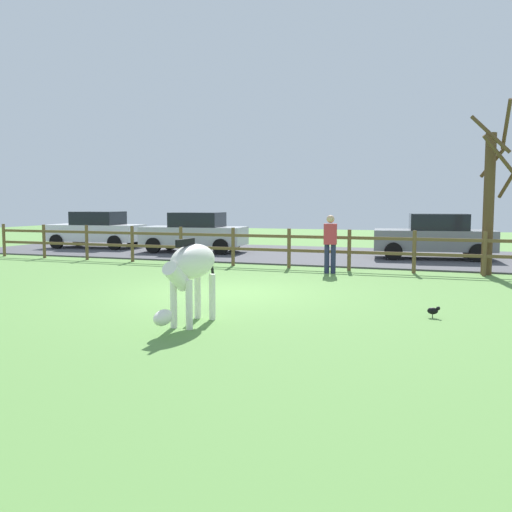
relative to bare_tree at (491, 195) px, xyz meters
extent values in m
plane|color=#5B8C42|center=(-5.65, -5.35, -2.19)|extent=(60.00, 60.00, 0.00)
cube|color=#47474C|center=(-5.65, 3.95, -2.16)|extent=(28.00, 7.40, 0.05)
cylinder|color=brown|center=(-16.65, -0.35, -1.58)|extent=(0.11, 0.11, 1.21)
cylinder|color=brown|center=(-14.82, -0.35, -1.58)|extent=(0.11, 0.11, 1.21)
cylinder|color=brown|center=(-12.98, -0.35, -1.58)|extent=(0.11, 0.11, 1.21)
cylinder|color=brown|center=(-11.14, -0.35, -1.58)|extent=(0.11, 0.11, 1.21)
cylinder|color=brown|center=(-9.30, -0.35, -1.58)|extent=(0.11, 0.11, 1.21)
cylinder|color=brown|center=(-7.46, -0.35, -1.58)|extent=(0.11, 0.11, 1.21)
cylinder|color=brown|center=(-5.62, -0.35, -1.58)|extent=(0.11, 0.11, 1.21)
cylinder|color=brown|center=(-3.79, -0.35, -1.58)|extent=(0.11, 0.11, 1.21)
cylinder|color=brown|center=(-1.95, -0.35, -1.58)|extent=(0.11, 0.11, 1.21)
cylinder|color=brown|center=(-0.11, -0.35, -1.58)|extent=(0.11, 0.11, 1.21)
cube|color=brown|center=(-6.54, -0.35, -1.64)|extent=(20.22, 0.06, 0.09)
cube|color=brown|center=(-6.54, -0.35, -1.22)|extent=(20.22, 0.06, 0.09)
cylinder|color=#513A23|center=(-0.04, 0.01, -0.25)|extent=(0.29, 0.29, 3.87)
cylinder|color=#513A23|center=(0.03, 0.30, 0.91)|extent=(0.69, 0.27, 0.84)
cylinder|color=#513A23|center=(-0.08, -0.47, 1.59)|extent=(1.05, 0.19, 1.05)
cylinder|color=#513A23|center=(0.50, 0.25, 0.48)|extent=(0.60, 1.19, 1.10)
cylinder|color=#513A23|center=(0.14, -0.38, 1.07)|extent=(0.89, 0.49, 1.03)
cylinder|color=#513A23|center=(0.32, 0.06, 1.90)|extent=(0.21, 0.83, 1.26)
ellipsoid|color=white|center=(-4.82, -8.46, -1.15)|extent=(0.53, 1.26, 0.56)
cylinder|color=white|center=(-4.70, -8.87, -1.80)|extent=(0.11, 0.11, 0.78)
cylinder|color=white|center=(-4.98, -8.86, -1.80)|extent=(0.11, 0.11, 0.78)
cylinder|color=white|center=(-4.67, -8.07, -1.80)|extent=(0.11, 0.11, 0.78)
cylinder|color=white|center=(-4.95, -8.06, -1.80)|extent=(0.11, 0.11, 0.78)
cylinder|color=white|center=(-4.84, -8.99, -1.34)|extent=(0.26, 0.60, 0.51)
ellipsoid|color=white|center=(-4.86, -9.41, -1.91)|extent=(0.22, 0.45, 0.24)
cube|color=black|center=(-4.83, -8.71, -0.83)|extent=(0.06, 0.56, 0.12)
cylinder|color=black|center=(-4.79, -7.79, -1.30)|extent=(0.06, 0.19, 0.54)
cylinder|color=black|center=(-1.15, -6.60, -2.16)|extent=(0.01, 0.01, 0.06)
cylinder|color=black|center=(-1.15, -6.64, -2.16)|extent=(0.01, 0.01, 0.06)
ellipsoid|color=black|center=(-1.15, -6.62, -2.07)|extent=(0.18, 0.10, 0.12)
sphere|color=black|center=(-1.06, -6.62, -2.02)|extent=(0.07, 0.07, 0.07)
cube|color=slate|center=(-1.62, 3.67, -1.49)|extent=(4.18, 2.20, 0.70)
cube|color=black|center=(-1.47, 3.69, -0.86)|extent=(2.08, 1.79, 0.56)
cylinder|color=black|center=(-2.85, 2.66, -1.84)|extent=(0.62, 0.26, 0.60)
cylinder|color=black|center=(-3.07, 4.35, -1.84)|extent=(0.62, 0.26, 0.60)
cylinder|color=black|center=(-0.17, 3.00, -1.84)|extent=(0.62, 0.26, 0.60)
cylinder|color=black|center=(-0.39, 4.69, -1.84)|extent=(0.62, 0.26, 0.60)
cube|color=#B7BABF|center=(-10.57, 3.18, -1.49)|extent=(4.17, 2.15, 0.70)
cube|color=black|center=(-10.42, 3.20, -0.86)|extent=(2.07, 1.77, 0.56)
cylinder|color=black|center=(-11.82, 2.18, -1.84)|extent=(0.62, 0.25, 0.60)
cylinder|color=black|center=(-12.01, 3.87, -1.84)|extent=(0.62, 0.25, 0.60)
cylinder|color=black|center=(-9.14, 2.49, -1.84)|extent=(0.62, 0.25, 0.60)
cylinder|color=black|center=(-9.33, 4.18, -1.84)|extent=(0.62, 0.25, 0.60)
cube|color=white|center=(-15.54, 3.69, -1.49)|extent=(4.15, 2.11, 0.70)
cube|color=black|center=(-15.39, 3.70, -0.86)|extent=(2.05, 1.75, 0.56)
cylinder|color=black|center=(-16.79, 2.70, -1.84)|extent=(0.62, 0.24, 0.60)
cylinder|color=black|center=(-16.97, 4.39, -1.84)|extent=(0.62, 0.24, 0.60)
cylinder|color=black|center=(-14.11, 2.98, -1.84)|extent=(0.62, 0.24, 0.60)
cylinder|color=black|center=(-14.28, 4.67, -1.84)|extent=(0.62, 0.24, 0.60)
cylinder|color=#232847|center=(-4.26, -1.21, -1.78)|extent=(0.14, 0.14, 0.82)
cylinder|color=#232847|center=(-4.08, -1.18, -1.78)|extent=(0.14, 0.14, 0.82)
cube|color=#B7333D|center=(-4.17, -1.19, -1.08)|extent=(0.39, 0.27, 0.58)
sphere|color=tan|center=(-4.17, -1.19, -0.66)|extent=(0.22, 0.22, 0.22)
camera|label=1|loc=(-0.74, -16.66, -0.21)|focal=39.44mm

